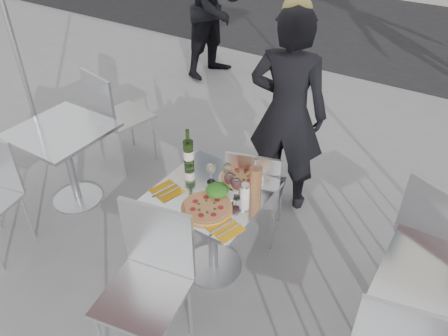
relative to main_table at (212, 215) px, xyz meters
The scene contains 23 objects.
ground 0.54m from the main_table, ahead, with size 80.00×80.00×0.00m, color slate.
street_asphalt 6.52m from the main_table, 90.00° to the left, with size 24.00×5.00×0.00m, color black.
main_table is the anchor object (origin of this frame).
side_table_left 1.50m from the main_table, behind, with size 0.72×0.72×0.75m.
side_table_right 1.50m from the main_table, ahead, with size 0.72×0.72×0.75m.
chair_far 0.45m from the main_table, 78.60° to the left, with size 0.50×0.51×0.88m.
chair_near 0.68m from the main_table, 88.52° to the right, with size 0.54×0.55×1.01m.
side_chair_lfar 1.70m from the main_table, 157.79° to the left, with size 0.54×0.55×1.01m.
side_chair_rfar 1.49m from the main_table, 24.23° to the left, with size 0.59×0.60×0.98m.
woman_diner 1.08m from the main_table, 87.37° to the left, with size 0.64×0.42×1.76m, color black.
pedestrian_a 3.70m from the main_table, 123.24° to the left, with size 0.90×0.70×1.86m, color black.
pizza_near 0.29m from the main_table, 66.18° to the right, with size 0.33×0.33×0.02m.
pizza_far 0.33m from the main_table, 65.46° to the left, with size 0.31×0.31×0.03m.
salad_plate 0.25m from the main_table, 17.68° to the right, with size 0.22×0.22×0.09m.
wine_bottle 0.48m from the main_table, 152.21° to the left, with size 0.07×0.08×0.29m.
carafe 0.44m from the main_table, 24.48° to the left, with size 0.08×0.08×0.29m.
sugar_shaker 0.35m from the main_table, 15.67° to the left, with size 0.06×0.06×0.11m.
wineglass_white_a 0.34m from the main_table, 126.72° to the left, with size 0.07×0.07×0.16m.
wineglass_white_b 0.35m from the main_table, 76.86° to the left, with size 0.07×0.07×0.16m.
wineglass_red_a 0.34m from the main_table, 28.28° to the left, with size 0.07×0.07×0.16m.
wineglass_red_b 0.36m from the main_table, ahead, with size 0.07×0.07×0.16m.
napkin_left 0.37m from the main_table, 147.48° to the right, with size 0.22×0.22×0.01m.
napkin_right 0.43m from the main_table, 43.38° to the right, with size 0.22×0.22×0.01m.
Camera 1 is at (1.30, -1.87, 2.58)m, focal length 35.00 mm.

